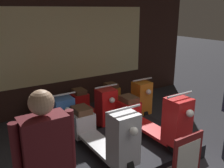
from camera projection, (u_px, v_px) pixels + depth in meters
The scene contains 9 objects.
shop_wall_back at pixel (77, 42), 5.91m from camera, with size 6.70×0.09×3.20m.
display_platform at pixel (126, 151), 4.10m from camera, with size 2.18×1.45×0.23m.
scooter_display_left at pixel (102, 133), 3.66m from camera, with size 0.49×1.67×0.97m.
scooter_display_right at pixel (152, 118), 4.17m from camera, with size 0.49×1.67×0.97m.
scooter_backrow_0 at pixel (53, 115), 4.86m from camera, with size 0.49×1.67×0.97m.
scooter_backrow_1 at pixel (93, 106), 5.31m from camera, with size 0.49×1.67×0.97m.
scooter_backrow_2 at pixel (126, 98), 5.77m from camera, with size 0.49×1.67×0.97m.
person_left_browsing at pixel (47, 163), 2.27m from camera, with size 0.57×0.23×1.70m.
price_sign_board at pixel (187, 162), 3.31m from camera, with size 0.52×0.04×0.80m.
Camera 1 is at (-2.52, -1.38, 2.35)m, focal length 40.00 mm.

